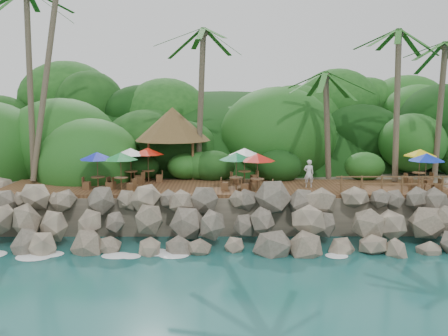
{
  "coord_description": "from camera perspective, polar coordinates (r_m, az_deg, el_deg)",
  "views": [
    {
      "loc": [
        -0.09,
        -21.83,
        7.37
      ],
      "look_at": [
        0.0,
        6.0,
        3.4
      ],
      "focal_mm": 38.35,
      "sensor_mm": 36.0,
      "label": 1
    }
  ],
  "objects": [
    {
      "name": "ground",
      "position": [
        23.04,
        0.05,
        -10.54
      ],
      "size": [
        140.0,
        140.0,
        0.0
      ],
      "primitive_type": "plane",
      "color": "#19514F",
      "rests_on": "ground"
    },
    {
      "name": "foam_line",
      "position": [
        23.32,
        0.05,
        -10.23
      ],
      "size": [
        25.2,
        0.8,
        0.06
      ],
      "color": "white",
      "rests_on": "ground"
    },
    {
      "name": "railing",
      "position": [
        27.46,
        19.4,
        -1.71
      ],
      "size": [
        6.1,
        0.1,
        1.0
      ],
      "color": "brown",
      "rests_on": "terrace"
    },
    {
      "name": "jungle_hill",
      "position": [
        45.93,
        -0.07,
        -1.11
      ],
      "size": [
        44.8,
        28.0,
        15.4
      ],
      "primitive_type": "ellipsoid",
      "color": "#143811",
      "rests_on": "ground"
    },
    {
      "name": "dining_clusters",
      "position": [
        27.89,
        0.76,
        1.34
      ],
      "size": [
        20.99,
        5.18,
        2.15
      ],
      "color": "brown",
      "rests_on": "terrace"
    },
    {
      "name": "land_base",
      "position": [
        38.36,
        -0.05,
        -1.36
      ],
      "size": [
        32.0,
        25.2,
        2.1
      ],
      "primitive_type": "cube",
      "color": "gray",
      "rests_on": "ground"
    },
    {
      "name": "terrace",
      "position": [
        28.31,
        0.0,
        -2.41
      ],
      "size": [
        26.0,
        5.0,
        0.2
      ],
      "primitive_type": "cube",
      "color": "brown",
      "rests_on": "land_base"
    },
    {
      "name": "jungle_foliage",
      "position": [
        37.56,
        -0.04,
        -3.2
      ],
      "size": [
        44.0,
        16.0,
        12.0
      ],
      "primitive_type": null,
      "color": "#143811",
      "rests_on": "ground"
    },
    {
      "name": "palapa",
      "position": [
        31.85,
        -6.15,
        5.23
      ],
      "size": [
        5.0,
        5.0,
        4.6
      ],
      "color": "brown",
      "rests_on": "ground"
    },
    {
      "name": "waiter",
      "position": [
        28.27,
        10.06,
        -0.66
      ],
      "size": [
        0.61,
        0.41,
        1.63
      ],
      "primitive_type": "imported",
      "rotation": [
        0.0,
        0.0,
        3.18
      ],
      "color": "silver",
      "rests_on": "terrace"
    },
    {
      "name": "palms",
      "position": [
        30.77,
        2.1,
        17.05
      ],
      "size": [
        32.07,
        7.13,
        14.75
      ],
      "color": "brown",
      "rests_on": "ground"
    },
    {
      "name": "seawall",
      "position": [
        24.63,
        0.03,
        -6.51
      ],
      "size": [
        29.0,
        4.0,
        2.3
      ],
      "primitive_type": null,
      "color": "gray",
      "rests_on": "ground"
    }
  ]
}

